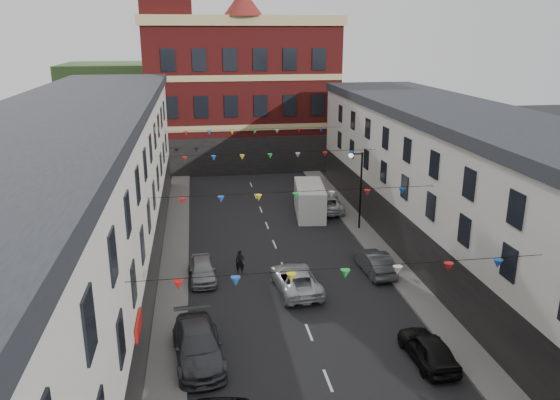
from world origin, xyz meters
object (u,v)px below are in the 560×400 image
car_left_e (202,269)px  car_right_f (327,203)px  car_right_d (428,348)px  white_van (310,200)px  car_right_e (375,262)px  moving_car (296,279)px  pedestrian (240,262)px  street_lamp (358,180)px  car_left_d (198,345)px

car_left_e → car_right_f: (10.63, 11.86, 0.02)m
car_right_d → white_van: 21.42m
car_right_d → car_right_f: 22.18m
car_right_d → car_right_e: size_ratio=0.95×
moving_car → pedestrian: 4.09m
car_right_d → car_right_f: same height
street_lamp → car_right_f: size_ratio=1.23×
car_left_d → car_right_f: bearing=56.2°
street_lamp → white_van: (-2.75, 4.09, -2.65)m
car_left_d → car_right_e: car_left_d is taller
street_lamp → car_left_d: street_lamp is taller
car_right_e → car_right_d: bearing=83.1°
car_right_d → pedestrian: 13.23m
moving_car → street_lamp: bearing=-128.7°
car_right_f → white_van: white_van is taller
car_right_d → car_right_f: size_ratio=0.82×
car_left_e → car_right_e: bearing=-5.9°
car_left_e → white_van: white_van is taller
car_right_f → moving_car: bearing=73.7°
car_left_e → white_van: size_ratio=0.68×
car_left_e → car_left_d: bearing=-94.9°
car_right_f → white_van: 1.96m
car_left_e → moving_car: moving_car is taller
street_lamp → car_right_f: (-1.05, 4.87, -3.23)m
car_left_e → street_lamp: bearing=28.4°
car_left_e → car_right_d: size_ratio=0.97×
street_lamp → car_right_e: (-1.05, -7.62, -3.22)m
car_right_f → white_van: size_ratio=0.86×
car_left_d → car_right_e: size_ratio=1.25×
car_left_d → car_right_f: 23.20m
car_right_e → moving_car: 5.57m
car_right_f → moving_car: moving_car is taller
car_right_d → moving_car: 9.26m
car_left_d → pedestrian: (2.69, 9.06, 0.02)m
car_right_d → car_right_e: 9.71m
car_right_e → pedestrian: size_ratio=2.71×
car_left_d → car_left_e: 8.57m
car_right_f → white_van: bearing=29.0°
car_left_e → car_right_e: car_right_e is taller
car_left_e → pedestrian: 2.37m
car_right_e → white_van: 11.85m
car_left_e → white_van: (8.93, 11.08, 0.60)m
moving_car → pedestrian: bearing=-47.1°
car_right_e → car_right_f: bearing=-92.9°
car_left_d → car_left_e: car_left_d is taller
street_lamp → car_left_e: 14.00m
car_right_e → pedestrian: bearing=-10.6°
white_van → pedestrian: white_van is taller
car_left_e → car_right_e: 10.65m
car_right_e → pedestrian: pedestrian is taller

